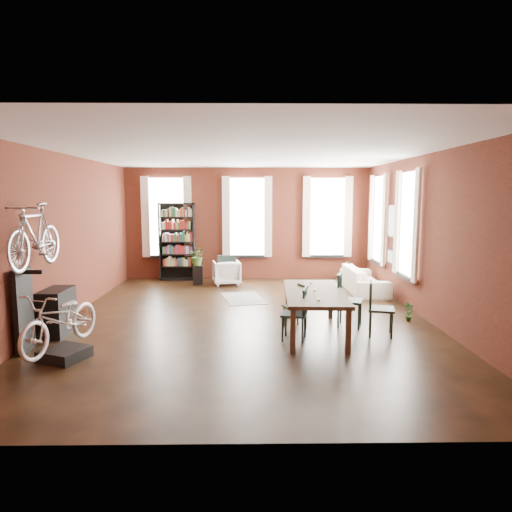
{
  "coord_description": "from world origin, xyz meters",
  "views": [
    {
      "loc": [
        0.06,
        -8.65,
        2.39
      ],
      "look_at": [
        0.2,
        0.6,
        1.17
      ],
      "focal_mm": 32.0,
      "sensor_mm": 36.0,
      "label": 1
    }
  ],
  "objects_px": {
    "bookshelf": "(177,242)",
    "cream_sofa": "(364,276)",
    "bike_trainer": "(65,354)",
    "dining_chair_b": "(295,307)",
    "dining_chair_a": "(294,314)",
    "white_armchair": "(226,271)",
    "console_table": "(57,312)",
    "plant_stand": "(198,275)",
    "bicycle_floor": "(60,293)",
    "dining_chair_c": "(381,309)",
    "dining_chair_d": "(350,300)",
    "dining_table": "(314,313)"
  },
  "relations": [
    {
      "from": "bookshelf",
      "to": "cream_sofa",
      "type": "height_order",
      "value": "bookshelf"
    },
    {
      "from": "bike_trainer",
      "to": "dining_chair_b",
      "type": "bearing_deg",
      "value": 24.0
    },
    {
      "from": "dining_chair_a",
      "to": "cream_sofa",
      "type": "distance_m",
      "value": 4.41
    },
    {
      "from": "white_armchair",
      "to": "bike_trainer",
      "type": "relative_size",
      "value": 1.27
    },
    {
      "from": "console_table",
      "to": "plant_stand",
      "type": "bearing_deg",
      "value": 66.75
    },
    {
      "from": "bookshelf",
      "to": "bicycle_floor",
      "type": "xyz_separation_m",
      "value": [
        -0.69,
        -6.45,
        -0.1
      ]
    },
    {
      "from": "white_armchair",
      "to": "cream_sofa",
      "type": "height_order",
      "value": "cream_sofa"
    },
    {
      "from": "dining_chair_a",
      "to": "white_armchair",
      "type": "xyz_separation_m",
      "value": [
        -1.37,
        4.82,
        -0.08
      ]
    },
    {
      "from": "bookshelf",
      "to": "bicycle_floor",
      "type": "distance_m",
      "value": 6.48
    },
    {
      "from": "dining_chair_c",
      "to": "bookshelf",
      "type": "height_order",
      "value": "bookshelf"
    },
    {
      "from": "cream_sofa",
      "to": "console_table",
      "type": "height_order",
      "value": "cream_sofa"
    },
    {
      "from": "cream_sofa",
      "to": "bicycle_floor",
      "type": "relative_size",
      "value": 1.25
    },
    {
      "from": "dining_chair_b",
      "to": "cream_sofa",
      "type": "height_order",
      "value": "cream_sofa"
    },
    {
      "from": "dining_chair_d",
      "to": "white_armchair",
      "type": "xyz_separation_m",
      "value": [
        -2.47,
        4.06,
        -0.13
      ]
    },
    {
      "from": "dining_chair_a",
      "to": "bicycle_floor",
      "type": "bearing_deg",
      "value": -61.83
    },
    {
      "from": "dining_chair_c",
      "to": "bike_trainer",
      "type": "xyz_separation_m",
      "value": [
        -4.99,
        -1.11,
        -0.38
      ]
    },
    {
      "from": "dining_chair_b",
      "to": "bicycle_floor",
      "type": "xyz_separation_m",
      "value": [
        -3.58,
        -1.58,
        0.61
      ]
    },
    {
      "from": "dining_chair_c",
      "to": "bicycle_floor",
      "type": "height_order",
      "value": "bicycle_floor"
    },
    {
      "from": "dining_chair_d",
      "to": "white_armchair",
      "type": "distance_m",
      "value": 4.75
    },
    {
      "from": "dining_chair_d",
      "to": "dining_chair_c",
      "type": "bearing_deg",
      "value": -123.64
    },
    {
      "from": "dining_chair_d",
      "to": "dining_table",
      "type": "bearing_deg",
      "value": 139.3
    },
    {
      "from": "dining_chair_c",
      "to": "bicycle_floor",
      "type": "distance_m",
      "value": 5.16
    },
    {
      "from": "dining_chair_d",
      "to": "console_table",
      "type": "bearing_deg",
      "value": 112.8
    },
    {
      "from": "console_table",
      "to": "plant_stand",
      "type": "relative_size",
      "value": 1.54
    },
    {
      "from": "cream_sofa",
      "to": "white_armchair",
      "type": "bearing_deg",
      "value": 74.66
    },
    {
      "from": "dining_table",
      "to": "plant_stand",
      "type": "bearing_deg",
      "value": 121.7
    },
    {
      "from": "dining_chair_d",
      "to": "bookshelf",
      "type": "bearing_deg",
      "value": 57.5
    },
    {
      "from": "dining_table",
      "to": "console_table",
      "type": "xyz_separation_m",
      "value": [
        -4.47,
        0.03,
        0.02
      ]
    },
    {
      "from": "dining_chair_b",
      "to": "bike_trainer",
      "type": "height_order",
      "value": "dining_chair_b"
    },
    {
      "from": "dining_chair_a",
      "to": "dining_table",
      "type": "bearing_deg",
      "value": 144.44
    },
    {
      "from": "dining_table",
      "to": "dining_chair_b",
      "type": "bearing_deg",
      "value": 132.11
    },
    {
      "from": "white_armchair",
      "to": "console_table",
      "type": "relative_size",
      "value": 0.9
    },
    {
      "from": "cream_sofa",
      "to": "console_table",
      "type": "relative_size",
      "value": 2.6
    },
    {
      "from": "white_armchair",
      "to": "bicycle_floor",
      "type": "xyz_separation_m",
      "value": [
        -2.13,
        -5.71,
        0.64
      ]
    },
    {
      "from": "cream_sofa",
      "to": "bicycle_floor",
      "type": "distance_m",
      "value": 7.39
    },
    {
      "from": "bike_trainer",
      "to": "bicycle_floor",
      "type": "bearing_deg",
      "value": 178.11
    },
    {
      "from": "dining_table",
      "to": "dining_chair_d",
      "type": "xyz_separation_m",
      "value": [
        0.72,
        0.43,
        0.11
      ]
    },
    {
      "from": "bookshelf",
      "to": "bike_trainer",
      "type": "height_order",
      "value": "bookshelf"
    },
    {
      "from": "cream_sofa",
      "to": "bike_trainer",
      "type": "xyz_separation_m",
      "value": [
        -5.62,
        -4.75,
        -0.32
      ]
    },
    {
      "from": "white_armchair",
      "to": "plant_stand",
      "type": "height_order",
      "value": "white_armchair"
    },
    {
      "from": "dining_chair_b",
      "to": "bicycle_floor",
      "type": "bearing_deg",
      "value": -89.45
    },
    {
      "from": "dining_chair_d",
      "to": "dining_chair_b",
      "type": "bearing_deg",
      "value": 112.13
    },
    {
      "from": "cream_sofa",
      "to": "plant_stand",
      "type": "xyz_separation_m",
      "value": [
        -4.29,
        1.02,
        -0.15
      ]
    },
    {
      "from": "dining_chair_d",
      "to": "console_table",
      "type": "height_order",
      "value": "dining_chair_d"
    },
    {
      "from": "dining_chair_d",
      "to": "bike_trainer",
      "type": "distance_m",
      "value": 4.88
    },
    {
      "from": "dining_chair_b",
      "to": "plant_stand",
      "type": "distance_m",
      "value": 4.74
    },
    {
      "from": "dining_chair_d",
      "to": "dining_chair_a",
      "type": "bearing_deg",
      "value": 142.93
    },
    {
      "from": "dining_table",
      "to": "bookshelf",
      "type": "distance_m",
      "value": 6.16
    },
    {
      "from": "dining_chair_d",
      "to": "plant_stand",
      "type": "distance_m",
      "value": 5.25
    },
    {
      "from": "dining_chair_d",
      "to": "cream_sofa",
      "type": "xyz_separation_m",
      "value": [
        1.05,
        3.1,
        -0.08
      ]
    }
  ]
}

